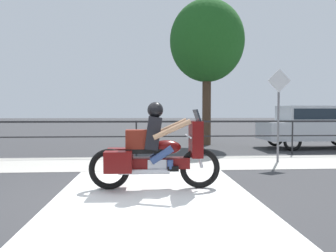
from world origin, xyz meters
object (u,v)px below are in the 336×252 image
Objects in this scene: parked_car at (315,124)px; tree_behind_sign at (207,42)px; motorcycle at (154,151)px; street_sign at (279,105)px.

tree_behind_sign is (-3.90, 1.51, 3.38)m from parked_car.
parked_car is at bearing 46.94° from motorcycle.
parked_car is at bearing 49.41° from street_sign.
parked_car is 5.38m from tree_behind_sign.
motorcycle is at bearing -107.42° from tree_behind_sign.
street_sign is at bearing 42.07° from motorcycle.
motorcycle is at bearing -140.66° from street_sign.
tree_behind_sign is at bearing 75.31° from motorcycle.
street_sign is at bearing -76.73° from tree_behind_sign.
parked_car is (6.29, 6.12, 0.22)m from motorcycle.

